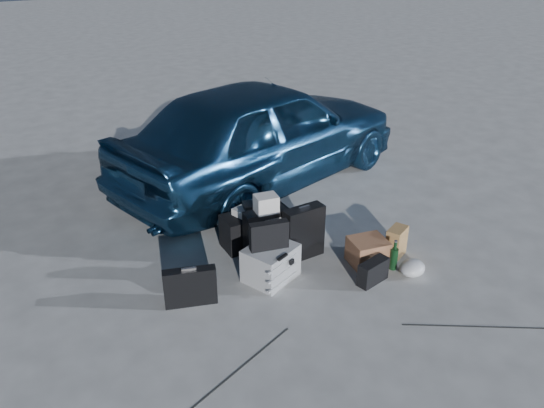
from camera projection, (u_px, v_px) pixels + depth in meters
The scene contains 16 objects.
ground at pixel (330, 292), 5.23m from camera, with size 60.00×60.00×0.00m, color #B1B0AC.
car at pixel (263, 132), 7.25m from camera, with size 1.76×4.38×1.49m, color navy.
pelican_case at pixel (271, 263), 5.37m from camera, with size 0.50×0.41×0.36m, color #AAACB0.
laptop_bag at pixel (269, 236), 5.22m from camera, with size 0.39×0.10×0.29m, color black.
briefcase at pixel (190, 287), 4.99m from camera, with size 0.50×0.11×0.39m, color black.
suitcase_left at pixel (303, 232), 5.69m from camera, with size 0.46×0.16×0.59m, color black.
suitcase_right at pixel (265, 234), 5.70m from camera, with size 0.46×0.17×0.56m, color black.
white_carton at pixel (266, 204), 5.52m from camera, with size 0.23×0.19×0.19m, color beige.
duffel_bag at pixel (256, 228), 5.99m from camera, with size 0.78×0.33×0.39m, color black.
flat_box_white at pixel (256, 210), 5.89m from camera, with size 0.44×0.33×0.08m, color beige.
flat_box_black at pixel (255, 205), 5.84m from camera, with size 0.25×0.18×0.05m, color black.
kraft_bag at pixel (396, 242), 5.76m from camera, with size 0.26×0.15×0.34m, color #9E7A45.
cardboard_box at pixel (368, 251), 5.64m from camera, with size 0.38×0.33×0.28m, color #9C6444.
plastic_bag at pixel (412, 268), 5.47m from camera, with size 0.29×0.25×0.16m, color silver.
messenger_bag at pixel (373, 272), 5.34m from camera, with size 0.35×0.13×0.24m, color black.
green_bottle at pixel (394, 255), 5.53m from camera, with size 0.08×0.08×0.33m, color black.
Camera 1 is at (-2.79, -3.29, 3.14)m, focal length 35.00 mm.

